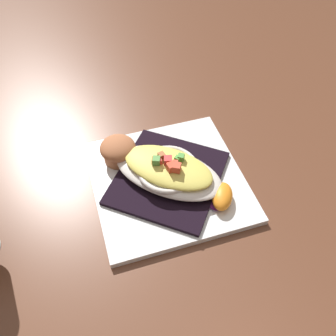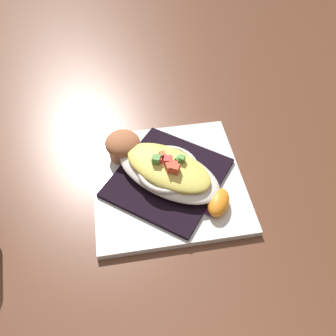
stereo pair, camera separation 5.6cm
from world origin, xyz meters
name	(u,v)px [view 1 (the left image)]	position (x,y,z in m)	size (l,w,h in m)	color
ground_plane	(168,183)	(0.00, 0.00, 0.00)	(2.60, 2.60, 0.00)	brown
square_plate	(168,181)	(0.00, 0.00, 0.01)	(0.26, 0.26, 0.01)	white
folded_napkin	(168,177)	(0.00, 0.00, 0.02)	(0.18, 0.19, 0.01)	black
gratin_dish	(168,170)	(0.00, 0.00, 0.04)	(0.21, 0.21, 0.05)	silver
muffin	(118,150)	(0.08, 0.07, 0.04)	(0.07, 0.07, 0.05)	#A8623E
orange_garnish	(221,197)	(-0.08, -0.07, 0.02)	(0.07, 0.06, 0.03)	#5C1E60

